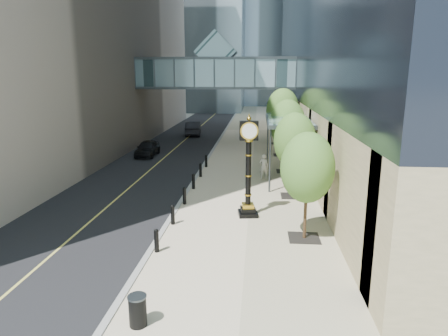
{
  "coord_description": "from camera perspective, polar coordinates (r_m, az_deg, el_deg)",
  "views": [
    {
      "loc": [
        1.43,
        -14.17,
        7.24
      ],
      "look_at": [
        -0.25,
        5.29,
        2.72
      ],
      "focal_mm": 32.0,
      "sensor_mm": 36.0,
      "label": 1
    }
  ],
  "objects": [
    {
      "name": "car_far",
      "position": [
        50.12,
        -4.42,
        5.68
      ],
      "size": [
        2.36,
        5.28,
        1.68
      ],
      "primitive_type": "imported",
      "rotation": [
        0.0,
        0.0,
        3.26
      ],
      "color": "black",
      "rests_on": "road"
    },
    {
      "name": "curb",
      "position": [
        54.83,
        0.25,
        5.48
      ],
      "size": [
        0.25,
        180.0,
        0.07
      ],
      "primitive_type": "cube",
      "color": "gray",
      "rests_on": "ground"
    },
    {
      "name": "skywalk",
      "position": [
        42.41,
        -1.1,
        13.66
      ],
      "size": [
        17.0,
        4.2,
        5.8
      ],
      "color": "slate",
      "rests_on": "ground"
    },
    {
      "name": "street_clock",
      "position": [
        20.57,
        3.49,
        -0.85
      ],
      "size": [
        1.11,
        1.11,
        5.21
      ],
      "rotation": [
        0.0,
        0.0,
        0.15
      ],
      "color": "black",
      "rests_on": "sidewalk"
    },
    {
      "name": "car_near",
      "position": [
        37.5,
        -10.88,
        2.8
      ],
      "size": [
        1.79,
        4.25,
        1.44
      ],
      "primitive_type": "imported",
      "rotation": [
        0.0,
        0.0,
        0.02
      ],
      "color": "black",
      "rests_on": "road"
    },
    {
      "name": "pedestrian",
      "position": [
        28.6,
        5.72,
        0.25
      ],
      "size": [
        0.67,
        0.45,
        1.78
      ],
      "primitive_type": "imported",
      "rotation": [
        0.0,
        0.0,
        3.18
      ],
      "color": "#BCB9AC",
      "rests_on": "sidewalk"
    },
    {
      "name": "bollard_row",
      "position": [
        24.48,
        -4.98,
        -2.98
      ],
      "size": [
        0.2,
        16.2,
        0.9
      ],
      "color": "black",
      "rests_on": "sidewalk"
    },
    {
      "name": "trash_bin",
      "position": [
        12.67,
        -12.22,
        -19.4
      ],
      "size": [
        0.54,
        0.54,
        0.9
      ],
      "primitive_type": "cylinder",
      "rotation": [
        0.0,
        0.0,
        -0.04
      ],
      "color": "black",
      "rests_on": "sidewalk"
    },
    {
      "name": "sidewalk",
      "position": [
        54.65,
        4.46,
        5.41
      ],
      "size": [
        8.0,
        180.0,
        0.06
      ],
      "primitive_type": "cube",
      "color": "#BFB092",
      "rests_on": "ground"
    },
    {
      "name": "ground",
      "position": [
        15.98,
        -0.76,
        -13.92
      ],
      "size": [
        320.0,
        320.0,
        0.0
      ],
      "primitive_type": "plane",
      "color": "gray",
      "rests_on": "ground"
    },
    {
      "name": "street_trees",
      "position": [
        31.58,
        8.9,
        6.49
      ],
      "size": [
        2.98,
        28.43,
        6.12
      ],
      "color": "black",
      "rests_on": "sidewalk"
    },
    {
      "name": "entrance_canopy",
      "position": [
        28.41,
        9.1,
        6.7
      ],
      "size": [
        3.0,
        8.0,
        4.38
      ],
      "color": "#383F44",
      "rests_on": "ground"
    },
    {
      "name": "road",
      "position": [
        55.3,
        -3.9,
        5.48
      ],
      "size": [
        8.0,
        180.0,
        0.02
      ],
      "primitive_type": "cube",
      "color": "black",
      "rests_on": "ground"
    }
  ]
}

